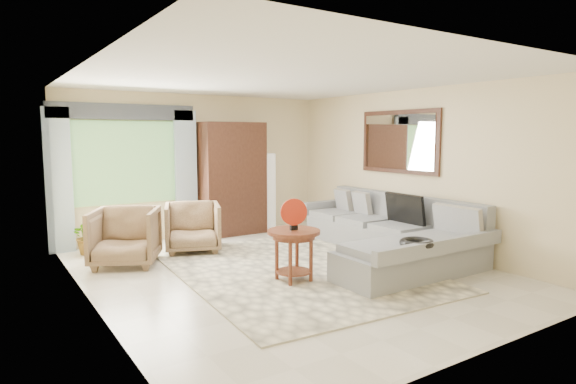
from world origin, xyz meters
TOP-DOWN VIEW (x-y plane):
  - ground at (0.00, 0.00)m, footprint 6.00×6.00m
  - area_rug at (0.12, 0.00)m, footprint 3.25×4.18m
  - sectional_sofa at (1.78, -0.18)m, footprint 2.30×3.46m
  - tv_screen at (2.05, -0.21)m, footprint 0.14×0.74m
  - garden_hose at (1.00, -1.40)m, footprint 0.43×0.43m
  - coffee_table at (-0.17, -0.43)m, footprint 0.67×0.67m
  - red_disc at (-0.17, -0.43)m, footprint 0.32×0.16m
  - armchair_left at (-1.75, 1.55)m, footprint 1.21×1.22m
  - armchair_right at (-0.63, 1.80)m, footprint 1.09×1.11m
  - potted_plant at (-2.05, 2.56)m, footprint 0.64×0.59m
  - armoire at (0.55, 2.72)m, footprint 1.20×0.55m
  - floor_lamp at (1.35, 2.78)m, footprint 0.24×0.24m
  - window at (-1.35, 2.97)m, footprint 1.80×0.04m
  - curtain_left at (-2.40, 2.88)m, footprint 0.40×0.08m
  - curtain_right at (-0.30, 2.88)m, footprint 0.40×0.08m
  - valance at (-1.35, 2.90)m, footprint 2.40×0.12m
  - wall_mirror at (2.46, 0.35)m, footprint 0.05×1.70m

SIDE VIEW (x-z plane):
  - ground at x=0.00m, z-range 0.00..0.00m
  - area_rug at x=0.12m, z-range 0.00..0.02m
  - sectional_sofa at x=1.78m, z-range -0.17..0.73m
  - potted_plant at x=-2.05m, z-range 0.00..0.59m
  - coffee_table at x=-0.17m, z-range 0.02..0.69m
  - armchair_right at x=-0.63m, z-range 0.00..0.79m
  - armchair_left at x=-1.75m, z-range 0.00..0.83m
  - garden_hose at x=1.00m, z-range 0.50..0.59m
  - tv_screen at x=2.05m, z-range 0.48..0.96m
  - floor_lamp at x=1.35m, z-range 0.00..1.50m
  - red_disc at x=-0.17m, z-range 0.73..1.07m
  - armoire at x=0.55m, z-range 0.00..2.10m
  - curtain_left at x=-2.40m, z-range 0.00..2.30m
  - curtain_right at x=-0.30m, z-range 0.00..2.30m
  - window at x=-1.35m, z-range 0.70..2.10m
  - wall_mirror at x=2.46m, z-range 1.22..2.27m
  - valance at x=-1.35m, z-range 2.12..2.38m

